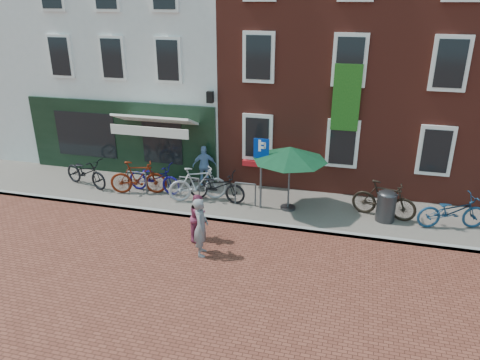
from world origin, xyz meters
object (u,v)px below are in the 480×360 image
(bicycle_0, at_px, (86,172))
(bicycle_1, at_px, (138,177))
(woman, at_px, (201,227))
(bicycle_2, at_px, (154,178))
(bicycle_3, at_px, (198,184))
(bicycle_4, at_px, (216,186))
(litter_bin, at_px, (386,204))
(boy, at_px, (199,217))
(bicycle_6, at_px, (452,211))
(cafe_person, at_px, (205,166))
(bicycle_5, at_px, (384,200))
(parking_sign, at_px, (261,161))
(parasol, at_px, (290,151))

(bicycle_0, xyz_separation_m, bicycle_1, (2.21, -0.13, 0.06))
(woman, relative_size, bicycle_2, 0.81)
(bicycle_3, bearing_deg, woman, 176.18)
(woman, distance_m, bicycle_3, 3.45)
(bicycle_0, bearing_deg, bicycle_4, -72.42)
(litter_bin, relative_size, boy, 0.76)
(woman, xyz_separation_m, bicycle_2, (-3.01, 3.48, -0.20))
(bicycle_1, bearing_deg, bicycle_6, -104.86)
(litter_bin, relative_size, woman, 0.64)
(bicycle_1, bearing_deg, cafe_person, -70.64)
(litter_bin, distance_m, bicycle_6, 1.92)
(bicycle_0, relative_size, bicycle_5, 1.03)
(bicycle_6, bearing_deg, litter_bin, 75.56)
(boy, height_order, bicycle_5, boy)
(woman, bearing_deg, parking_sign, -31.83)
(parking_sign, bearing_deg, parasol, 10.85)
(boy, bearing_deg, bicycle_3, 25.49)
(bicycle_0, relative_size, bicycle_6, 1.00)
(litter_bin, relative_size, cafe_person, 0.71)
(boy, height_order, bicycle_3, boy)
(cafe_person, bearing_deg, parking_sign, 130.34)
(boy, bearing_deg, bicycle_5, -58.04)
(cafe_person, height_order, bicycle_4, cafe_person)
(parasol, relative_size, cafe_person, 1.61)
(litter_bin, relative_size, bicycle_5, 0.54)
(bicycle_3, height_order, bicycle_6, bicycle_3)
(woman, distance_m, bicycle_4, 3.38)
(parasol, xyz_separation_m, bicycle_1, (-5.40, -0.10, -1.42))
(parking_sign, bearing_deg, bicycle_3, 178.25)
(bicycle_5, bearing_deg, cafe_person, 93.13)
(parking_sign, distance_m, bicycle_2, 4.16)
(cafe_person, relative_size, bicycle_4, 0.73)
(bicycle_1, xyz_separation_m, bicycle_6, (10.42, 0.07, -0.06))
(boy, bearing_deg, cafe_person, 21.55)
(cafe_person, height_order, bicycle_3, cafe_person)
(bicycle_1, bearing_deg, bicycle_3, -105.47)
(bicycle_3, relative_size, bicycle_5, 1.00)
(parking_sign, distance_m, boy, 2.89)
(bicycle_2, distance_m, bicycle_6, 9.92)
(bicycle_5, xyz_separation_m, bicycle_6, (1.98, -0.21, -0.06))
(bicycle_4, distance_m, bicycle_5, 5.54)
(bicycle_0, relative_size, bicycle_1, 1.03)
(parasol, relative_size, woman, 1.45)
(bicycle_1, bearing_deg, bicycle_2, -77.67)
(bicycle_2, bearing_deg, parasol, -85.89)
(bicycle_1, bearing_deg, litter_bin, -104.90)
(litter_bin, bearing_deg, bicycle_0, 179.55)
(cafe_person, bearing_deg, bicycle_1, 15.76)
(parasol, distance_m, bicycle_1, 5.58)
(cafe_person, bearing_deg, bicycle_2, 17.84)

